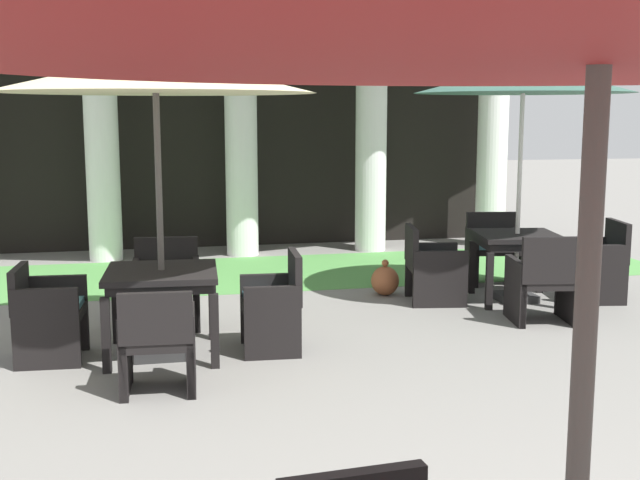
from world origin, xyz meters
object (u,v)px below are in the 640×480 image
object	(u,v)px
patio_chair_near_foreground_east	(274,305)
patio_chair_mid_left_west	(432,267)
patio_chair_near_foreground_north	(166,284)
patio_chair_mid_left_south	(543,282)
patio_table_near_foreground	(162,282)
patio_umbrella_near_foreground	(155,76)
patio_chair_near_foreground_south	(158,342)
patio_chair_mid_left_north	(494,250)
patio_umbrella_mid_left	(523,81)
patio_chair_mid_left_east	(599,263)
terracotta_urn	(385,280)
patio_chair_near_foreground_west	(47,314)
patio_table_mid_left	(517,244)

from	to	relation	value
patio_chair_near_foreground_east	patio_chair_mid_left_west	bearing A→B (deg)	-50.29
patio_chair_near_foreground_north	patio_chair_mid_left_south	world-z (taller)	patio_chair_mid_left_south
patio_table_near_foreground	patio_umbrella_near_foreground	bearing A→B (deg)	-82.87
patio_chair_near_foreground_south	patio_chair_mid_left_north	bearing A→B (deg)	40.86
patio_umbrella_mid_left	patio_chair_mid_left_east	bearing A→B (deg)	-9.53
terracotta_urn	patio_umbrella_near_foreground	bearing A→B (deg)	-144.43
terracotta_urn	patio_chair_near_foreground_north	bearing A→B (deg)	-160.89
patio_chair_near_foreground_south	terracotta_urn	xyz separation A→B (m)	(2.57, 2.74, -0.21)
patio_umbrella_mid_left	patio_chair_mid_left_south	size ratio (longest dim) A/B	2.94
patio_chair_mid_left_east	patio_chair_mid_left_north	xyz separation A→B (m)	(-0.76, 1.06, 0.00)
patio_chair_near_foreground_east	patio_chair_near_foreground_north	xyz separation A→B (m)	(-0.89, 1.00, 0.01)
patio_chair_near_foreground_south	patio_chair_mid_left_north	world-z (taller)	patio_chair_mid_left_north
patio_chair_near_foreground_south	patio_chair_near_foreground_north	size ratio (longest dim) A/B	0.95
patio_chair_mid_left_south	terracotta_urn	distance (m)	1.90
patio_chair_near_foreground_south	patio_chair_mid_left_south	distance (m)	3.94
patio_umbrella_mid_left	patio_chair_mid_left_north	size ratio (longest dim) A/B	3.09
patio_table_near_foreground	patio_chair_mid_left_west	xyz separation A→B (m)	(2.91, 1.38, -0.25)
patio_chair_near_foreground_west	patio_chair_near_foreground_south	bearing A→B (deg)	44.98
patio_chair_near_foreground_south	terracotta_urn	size ratio (longest dim) A/B	1.95
terracotta_urn	patio_chair_mid_left_south	bearing A→B (deg)	-51.90
patio_chair_near_foreground_north	patio_umbrella_mid_left	xyz separation A→B (m)	(3.77, 0.28, 1.96)
patio_umbrella_mid_left	patio_chair_mid_left_south	world-z (taller)	patio_umbrella_mid_left
patio_chair_mid_left_north	patio_chair_near_foreground_south	bearing A→B (deg)	46.82
patio_chair_near_foreground_south	patio_chair_mid_left_east	world-z (taller)	patio_chair_mid_left_east
patio_table_near_foreground	patio_chair_mid_left_east	bearing A→B (deg)	12.73
patio_chair_near_foreground_east	patio_chair_near_foreground_west	xyz separation A→B (m)	(-1.89, 0.12, -0.00)
patio_chair_mid_left_south	patio_chair_near_foreground_south	bearing A→B (deg)	-151.94
patio_chair_near_foreground_north	patio_chair_near_foreground_south	bearing A→B (deg)	90.00
patio_chair_near_foreground_south	patio_chair_near_foreground_north	world-z (taller)	patio_chair_near_foreground_north
patio_chair_mid_left_west	patio_chair_mid_left_north	world-z (taller)	patio_chair_mid_left_north
patio_chair_near_foreground_north	patio_chair_near_foreground_west	bearing A→B (deg)	45.08
patio_umbrella_near_foreground	patio_chair_mid_left_east	world-z (taller)	patio_umbrella_near_foreground
patio_umbrella_mid_left	patio_chair_mid_left_north	bearing A→B (deg)	80.47
patio_table_mid_left	patio_table_near_foreground	bearing A→B (deg)	-162.26
patio_umbrella_near_foreground	patio_table_mid_left	xyz separation A→B (m)	(3.83, 1.22, -1.70)
patio_chair_near_foreground_north	patio_umbrella_mid_left	bearing A→B (deg)	-172.20
patio_umbrella_near_foreground	patio_chair_near_foreground_east	world-z (taller)	patio_umbrella_near_foreground
patio_table_near_foreground	patio_chair_near_foreground_north	size ratio (longest dim) A/B	1.16
patio_chair_mid_left_west	patio_umbrella_near_foreground	bearing A→B (deg)	-55.18
patio_umbrella_near_foreground	patio_chair_mid_left_west	bearing A→B (deg)	25.29
patio_umbrella_near_foreground	patio_umbrella_mid_left	size ratio (longest dim) A/B	1.01
patio_chair_near_foreground_east	patio_chair_mid_left_south	size ratio (longest dim) A/B	0.97
patio_umbrella_near_foreground	patio_table_mid_left	world-z (taller)	patio_umbrella_near_foreground
patio_chair_near_foreground_east	patio_umbrella_mid_left	bearing A→B (deg)	-62.42
patio_chair_near_foreground_north	patio_chair_mid_left_east	xyz separation A→B (m)	(4.68, 0.13, -0.00)
patio_chair_mid_left_east	patio_chair_mid_left_west	xyz separation A→B (m)	(-1.82, 0.31, -0.02)
patio_chair_mid_left_west	patio_chair_mid_left_south	size ratio (longest dim) A/B	0.94
patio_table_near_foreground	patio_chair_near_foreground_south	distance (m)	0.98
patio_chair_mid_left_south	patio_table_mid_left	bearing A→B (deg)	90.00
patio_chair_near_foreground_south	patio_chair_mid_left_west	world-z (taller)	patio_chair_mid_left_west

